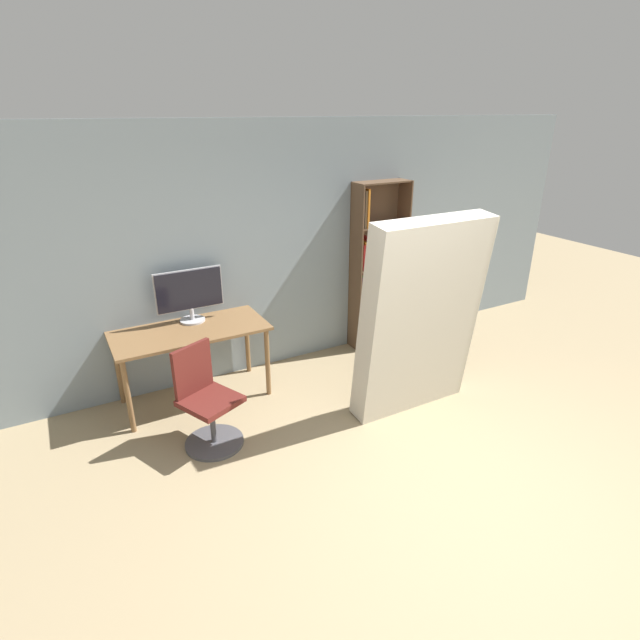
{
  "coord_description": "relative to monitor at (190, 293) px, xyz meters",
  "views": [
    {
      "loc": [
        -2.4,
        -1.95,
        2.78
      ],
      "look_at": [
        -0.43,
        1.6,
        1.05
      ],
      "focal_mm": 28.0,
      "sensor_mm": 36.0,
      "label": 1
    }
  ],
  "objects": [
    {
      "name": "mattress_near",
      "position": [
        1.77,
        -1.43,
        -0.12
      ],
      "size": [
        1.23,
        0.46,
        1.93
      ],
      "color": "beige",
      "rests_on": "ground"
    },
    {
      "name": "office_chair",
      "position": [
        -0.19,
        -0.99,
        -0.71
      ],
      "size": [
        0.58,
        0.58,
        0.92
      ],
      "color": "#4C4C51",
      "rests_on": "ground"
    },
    {
      "name": "ground_plane",
      "position": [
        1.27,
        -2.77,
        -1.08
      ],
      "size": [
        16.0,
        16.0,
        0.0
      ],
      "primitive_type": "plane",
      "color": "#9E8966"
    },
    {
      "name": "monitor",
      "position": [
        0.0,
        0.0,
        0.0
      ],
      "size": [
        0.68,
        0.25,
        0.54
      ],
      "color": "#B7B7BC",
      "rests_on": "desk"
    },
    {
      "name": "desk",
      "position": [
        -0.08,
        -0.2,
        -0.39
      ],
      "size": [
        1.49,
        0.69,
        0.78
      ],
      "color": "brown",
      "rests_on": "ground"
    },
    {
      "name": "wall_back",
      "position": [
        1.27,
        0.17,
        0.27
      ],
      "size": [
        8.0,
        0.06,
        2.7
      ],
      "color": "gray",
      "rests_on": "ground"
    },
    {
      "name": "bookshelf",
      "position": [
        2.23,
        0.05,
        -0.09
      ],
      "size": [
        0.68,
        0.27,
        2.02
      ],
      "color": "brown",
      "rests_on": "ground"
    }
  ]
}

